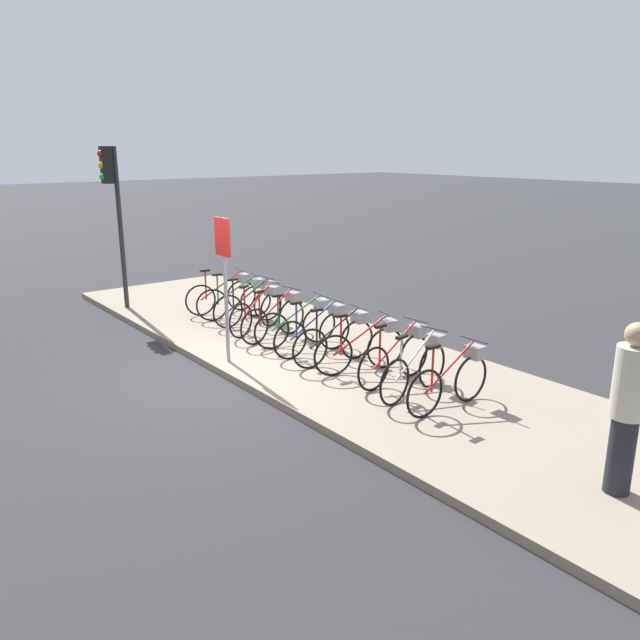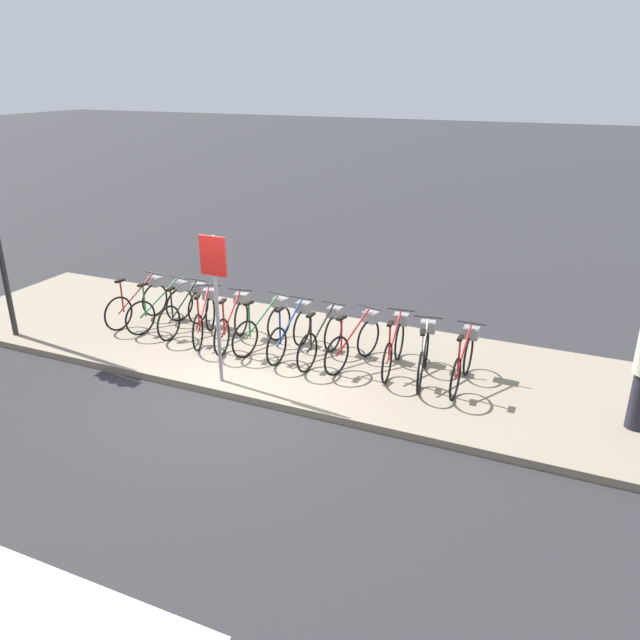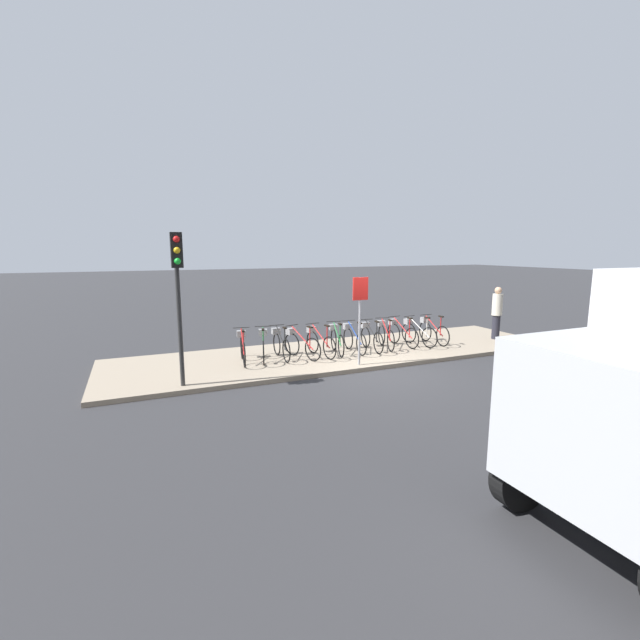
{
  "view_description": "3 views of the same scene",
  "coord_description": "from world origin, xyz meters",
  "px_view_note": "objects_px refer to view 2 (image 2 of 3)",
  "views": [
    {
      "loc": [
        8.28,
        -4.5,
        3.53
      ],
      "look_at": [
        1.3,
        0.95,
        1.07
      ],
      "focal_mm": 35.0,
      "sensor_mm": 36.0,
      "label": 1
    },
    {
      "loc": [
        4.69,
        -7.17,
        4.7
      ],
      "look_at": [
        0.89,
        1.44,
        0.93
      ],
      "focal_mm": 35.0,
      "sensor_mm": 36.0,
      "label": 2
    },
    {
      "loc": [
        -5.73,
        -9.51,
        3.2
      ],
      "look_at": [
        -1.09,
        1.15,
        1.27
      ],
      "focal_mm": 24.0,
      "sensor_mm": 36.0,
      "label": 3
    }
  ],
  "objects_px": {
    "parked_bicycle_4": "(234,321)",
    "parked_bicycle_11": "(464,359)",
    "parked_bicycle_5": "(266,324)",
    "parked_bicycle_2": "(187,309)",
    "parked_bicycle_8": "(356,340)",
    "parked_bicycle_3": "(205,316)",
    "parked_bicycle_1": "(164,305)",
    "parked_bicycle_10": "(424,352)",
    "parked_bicycle_6": "(292,330)",
    "parked_bicycle_7": "(323,336)",
    "sign_post": "(215,285)",
    "parked_bicycle_9": "(395,344)",
    "parked_bicycle_0": "(140,300)"
  },
  "relations": [
    {
      "from": "parked_bicycle_4",
      "to": "parked_bicycle_11",
      "type": "distance_m",
      "value": 4.1
    },
    {
      "from": "parked_bicycle_4",
      "to": "parked_bicycle_5",
      "type": "bearing_deg",
      "value": 8.23
    },
    {
      "from": "parked_bicycle_2",
      "to": "parked_bicycle_8",
      "type": "distance_m",
      "value": 3.44
    },
    {
      "from": "parked_bicycle_3",
      "to": "parked_bicycle_8",
      "type": "distance_m",
      "value": 2.91
    },
    {
      "from": "parked_bicycle_1",
      "to": "parked_bicycle_10",
      "type": "height_order",
      "value": "same"
    },
    {
      "from": "parked_bicycle_6",
      "to": "parked_bicycle_4",
      "type": "bearing_deg",
      "value": -177.79
    },
    {
      "from": "parked_bicycle_11",
      "to": "parked_bicycle_8",
      "type": "bearing_deg",
      "value": 179.23
    },
    {
      "from": "parked_bicycle_7",
      "to": "parked_bicycle_6",
      "type": "bearing_deg",
      "value": 178.28
    },
    {
      "from": "sign_post",
      "to": "parked_bicycle_7",
      "type": "bearing_deg",
      "value": 50.51
    },
    {
      "from": "parked_bicycle_3",
      "to": "parked_bicycle_10",
      "type": "height_order",
      "value": "same"
    },
    {
      "from": "parked_bicycle_4",
      "to": "parked_bicycle_7",
      "type": "distance_m",
      "value": 1.74
    },
    {
      "from": "parked_bicycle_3",
      "to": "parked_bicycle_4",
      "type": "xyz_separation_m",
      "value": [
        0.59,
        0.01,
        0.0
      ]
    },
    {
      "from": "parked_bicycle_5",
      "to": "parked_bicycle_10",
      "type": "relative_size",
      "value": 0.99
    },
    {
      "from": "parked_bicycle_4",
      "to": "parked_bicycle_1",
      "type": "bearing_deg",
      "value": 174.62
    },
    {
      "from": "parked_bicycle_2",
      "to": "parked_bicycle_10",
      "type": "xyz_separation_m",
      "value": [
        4.6,
        -0.12,
        0.0
      ]
    },
    {
      "from": "parked_bicycle_2",
      "to": "parked_bicycle_7",
      "type": "height_order",
      "value": "same"
    },
    {
      "from": "parked_bicycle_5",
      "to": "parked_bicycle_6",
      "type": "relative_size",
      "value": 0.98
    },
    {
      "from": "parked_bicycle_3",
      "to": "sign_post",
      "type": "distance_m",
      "value": 2.15
    },
    {
      "from": "parked_bicycle_9",
      "to": "parked_bicycle_8",
      "type": "bearing_deg",
      "value": -171.71
    },
    {
      "from": "parked_bicycle_7",
      "to": "parked_bicycle_10",
      "type": "distance_m",
      "value": 1.74
    },
    {
      "from": "parked_bicycle_6",
      "to": "parked_bicycle_7",
      "type": "xyz_separation_m",
      "value": [
        0.59,
        -0.02,
        0.0
      ]
    },
    {
      "from": "parked_bicycle_11",
      "to": "parked_bicycle_7",
      "type": "bearing_deg",
      "value": -178.98
    },
    {
      "from": "parked_bicycle_7",
      "to": "sign_post",
      "type": "relative_size",
      "value": 0.67
    },
    {
      "from": "parked_bicycle_1",
      "to": "sign_post",
      "type": "relative_size",
      "value": 0.65
    },
    {
      "from": "parked_bicycle_5",
      "to": "parked_bicycle_8",
      "type": "distance_m",
      "value": 1.7
    },
    {
      "from": "parked_bicycle_2",
      "to": "parked_bicycle_10",
      "type": "bearing_deg",
      "value": -1.55
    },
    {
      "from": "parked_bicycle_0",
      "to": "parked_bicycle_7",
      "type": "xyz_separation_m",
      "value": [
        3.95,
        -0.15,
        0.0
      ]
    },
    {
      "from": "parked_bicycle_1",
      "to": "parked_bicycle_8",
      "type": "xyz_separation_m",
      "value": [
        3.94,
        -0.06,
        0.0
      ]
    },
    {
      "from": "parked_bicycle_6",
      "to": "parked_bicycle_11",
      "type": "relative_size",
      "value": 1.0
    },
    {
      "from": "parked_bicycle_4",
      "to": "parked_bicycle_10",
      "type": "xyz_separation_m",
      "value": [
        3.48,
        0.05,
        0.0
      ]
    },
    {
      "from": "parked_bicycle_6",
      "to": "parked_bicycle_9",
      "type": "distance_m",
      "value": 1.81
    },
    {
      "from": "parked_bicycle_0",
      "to": "parked_bicycle_8",
      "type": "bearing_deg",
      "value": -1.09
    },
    {
      "from": "parked_bicycle_3",
      "to": "sign_post",
      "type": "height_order",
      "value": "sign_post"
    },
    {
      "from": "parked_bicycle_9",
      "to": "parked_bicycle_5",
      "type": "bearing_deg",
      "value": -177.6
    },
    {
      "from": "parked_bicycle_6",
      "to": "sign_post",
      "type": "distance_m",
      "value": 1.93
    },
    {
      "from": "parked_bicycle_11",
      "to": "parked_bicycle_5",
      "type": "bearing_deg",
      "value": 179.69
    },
    {
      "from": "parked_bicycle_3",
      "to": "parked_bicycle_5",
      "type": "distance_m",
      "value": 1.21
    },
    {
      "from": "parked_bicycle_0",
      "to": "parked_bicycle_3",
      "type": "xyz_separation_m",
      "value": [
        1.62,
        -0.19,
        0.0
      ]
    },
    {
      "from": "parked_bicycle_8",
      "to": "sign_post",
      "type": "height_order",
      "value": "sign_post"
    },
    {
      "from": "parked_bicycle_5",
      "to": "parked_bicycle_11",
      "type": "height_order",
      "value": "same"
    },
    {
      "from": "parked_bicycle_6",
      "to": "parked_bicycle_3",
      "type": "bearing_deg",
      "value": -178.24
    },
    {
      "from": "parked_bicycle_1",
      "to": "parked_bicycle_3",
      "type": "distance_m",
      "value": 1.05
    },
    {
      "from": "parked_bicycle_1",
      "to": "parked_bicycle_10",
      "type": "distance_m",
      "value": 5.11
    },
    {
      "from": "parked_bicycle_8",
      "to": "parked_bicycle_9",
      "type": "distance_m",
      "value": 0.65
    },
    {
      "from": "parked_bicycle_1",
      "to": "parked_bicycle_2",
      "type": "distance_m",
      "value": 0.51
    },
    {
      "from": "parked_bicycle_5",
      "to": "parked_bicycle_7",
      "type": "xyz_separation_m",
      "value": [
        1.13,
        -0.06,
        0.0
      ]
    },
    {
      "from": "parked_bicycle_5",
      "to": "parked_bicycle_8",
      "type": "xyz_separation_m",
      "value": [
        1.7,
        0.0,
        0.0
      ]
    },
    {
      "from": "parked_bicycle_3",
      "to": "parked_bicycle_10",
      "type": "bearing_deg",
      "value": 0.77
    },
    {
      "from": "parked_bicycle_10",
      "to": "parked_bicycle_8",
      "type": "bearing_deg",
      "value": 177.67
    },
    {
      "from": "parked_bicycle_2",
      "to": "parked_bicycle_3",
      "type": "xyz_separation_m",
      "value": [
        0.53,
        -0.18,
        0.0
      ]
    }
  ]
}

